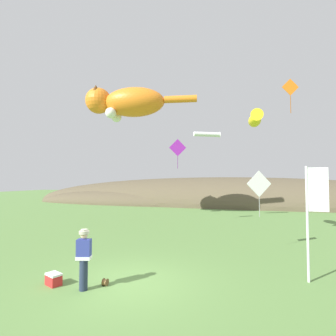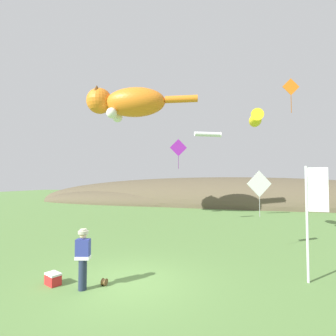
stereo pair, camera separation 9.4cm
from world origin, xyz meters
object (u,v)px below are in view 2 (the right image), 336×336
picnic_cooler (53,279)px  kite_giant_cat (127,103)px  festival_banner_pole (313,206)px  kite_tube_streamer (208,134)px  festival_attendant (83,257)px  kite_diamond_white (259,184)px  kite_diamond_violet (178,148)px  kite_spool (104,282)px  kite_diamond_orange (291,87)px  kite_fish_windsock (256,119)px

picnic_cooler → kite_giant_cat: kite_giant_cat is taller
festival_banner_pole → kite_tube_streamer: size_ratio=1.76×
festival_banner_pole → kite_giant_cat: bearing=139.9°
festival_attendant → kite_giant_cat: kite_giant_cat is taller
picnic_cooler → kite_diamond_white: 9.08m
festival_attendant → picnic_cooler: festival_attendant is taller
kite_tube_streamer → kite_diamond_violet: bearing=-128.5°
kite_diamond_white → kite_spool: bearing=-129.5°
kite_spool → kite_tube_streamer: kite_tube_streamer is taller
festival_attendant → kite_diamond_white: 8.17m
kite_spool → kite_diamond_orange: 12.22m
kite_fish_windsock → kite_diamond_orange: bearing=-38.3°
kite_giant_cat → kite_diamond_violet: bearing=-11.0°
festival_attendant → kite_diamond_orange: bearing=48.8°
kite_diamond_white → kite_diamond_orange: kite_diamond_orange is taller
kite_spool → kite_giant_cat: 16.25m
kite_spool → picnic_cooler: (-1.54, -0.44, 0.07)m
kite_giant_cat → kite_tube_streamer: (6.43, 1.37, -2.74)m
kite_fish_windsock → picnic_cooler: bearing=-124.2°
kite_tube_streamer → kite_diamond_white: kite_tube_streamer is taller
picnic_cooler → kite_tube_streamer: 15.56m
festival_attendant → kite_diamond_violet: (-0.40, 11.61, 4.60)m
kite_fish_windsock → kite_tube_streamer: kite_fish_windsock is taller
kite_fish_windsock → kite_tube_streamer: bearing=125.6°
kite_tube_streamer → kite_diamond_white: (3.65, -7.81, -3.80)m
kite_diamond_white → kite_diamond_orange: bearing=43.5°
picnic_cooler → kite_diamond_orange: 13.28m
festival_attendant → picnic_cooler: size_ratio=3.09×
kite_spool → festival_banner_pole: festival_banner_pole is taller
kite_diamond_white → kite_diamond_violet: (-5.45, 5.54, 2.52)m
festival_banner_pole → kite_diamond_violet: bearing=128.2°
kite_diamond_violet → kite_fish_windsock: bearing=-26.7°
festival_attendant → kite_giant_cat: (-5.03, 12.51, 8.62)m
festival_banner_pole → picnic_cooler: bearing=-160.8°
picnic_cooler → kite_diamond_white: (6.15, 6.04, 2.85)m
picnic_cooler → kite_diamond_violet: kite_diamond_violet is taller
festival_attendant → kite_spool: 1.07m
kite_spool → kite_diamond_violet: 12.42m
kite_diamond_white → kite_diamond_violet: kite_diamond_violet is taller
kite_diamond_orange → kite_diamond_violet: (-7.05, 4.03, -2.32)m
kite_spool → kite_diamond_white: size_ratio=0.10×
picnic_cooler → kite_giant_cat: 16.10m
festival_attendant → kite_fish_windsock: bearing=61.0°
kite_diamond_orange → kite_diamond_violet: size_ratio=0.82×
kite_fish_windsock → kite_spool: bearing=-118.1°
kite_spool → picnic_cooler: picnic_cooler is taller
kite_giant_cat → kite_diamond_orange: (11.67, -4.93, -1.69)m
kite_spool → kite_fish_windsock: kite_fish_windsock is taller
festival_banner_pole → kite_diamond_violet: 11.75m
kite_diamond_orange → kite_diamond_violet: bearing=150.3°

